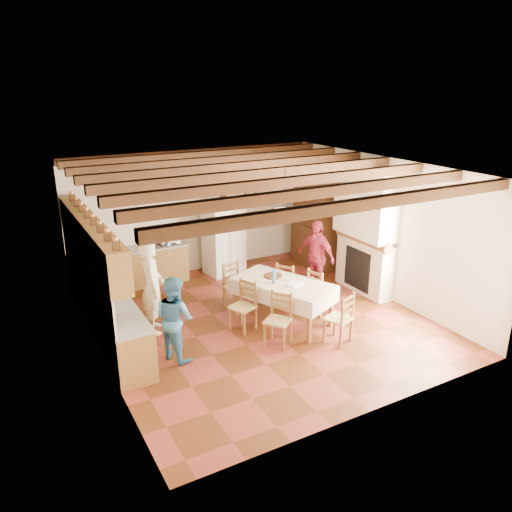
{
  "coord_description": "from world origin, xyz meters",
  "views": [
    {
      "loc": [
        -4.32,
        -7.7,
        4.46
      ],
      "look_at": [
        0.1,
        0.3,
        1.25
      ],
      "focal_mm": 35.0,
      "sensor_mm": 36.0,
      "label": 1
    }
  ],
  "objects": [
    {
      "name": "backsplash_back",
      "position": [
        -1.55,
        3.23,
        1.2
      ],
      "size": [
        2.3,
        0.03,
        0.6
      ],
      "primitive_type": "cube",
      "color": "white",
      "rests_on": "ground"
    },
    {
      "name": "wall_picture",
      "position": [
        1.55,
        3.23,
        1.85
      ],
      "size": [
        0.34,
        0.03,
        0.42
      ],
      "primitive_type": "cube",
      "color": "black",
      "rests_on": "ground"
    },
    {
      "name": "ceiling",
      "position": [
        0.0,
        0.0,
        3.01
      ],
      "size": [
        6.0,
        6.5,
        0.02
      ],
      "primitive_type": "cube",
      "color": "white",
      "rests_on": "ground"
    },
    {
      "name": "countertop_left",
      "position": [
        -2.7,
        1.05,
        0.88
      ],
      "size": [
        0.62,
        4.3,
        0.04
      ],
      "primitive_type": "cube",
      "color": "slate",
      "rests_on": "lower_cabinets_left"
    },
    {
      "name": "countertop_back",
      "position": [
        -1.55,
        2.95,
        0.88
      ],
      "size": [
        2.34,
        0.62,
        0.04
      ],
      "primitive_type": "cube",
      "color": "slate",
      "rests_on": "lower_cabinets_back"
    },
    {
      "name": "chair_end_far",
      "position": [
        -0.1,
        0.78,
        0.48
      ],
      "size": [
        0.48,
        0.47,
        0.96
      ],
      "primitive_type": null,
      "rotation": [
        0.0,
        0.0,
        0.18
      ],
      "color": "brown",
      "rests_on": "floor"
    },
    {
      "name": "microwave",
      "position": [
        -0.77,
        2.95,
        1.05
      ],
      "size": [
        0.59,
        0.45,
        0.3
      ],
      "primitive_type": "imported",
      "rotation": [
        0.0,
        0.0,
        0.17
      ],
      "color": "silver",
      "rests_on": "countertop_back"
    },
    {
      "name": "chair_end_near",
      "position": [
        0.85,
        -1.39,
        0.48
      ],
      "size": [
        0.54,
        0.53,
        0.96
      ],
      "primitive_type": null,
      "rotation": [
        0.0,
        0.0,
        3.51
      ],
      "color": "brown",
      "rests_on": "floor"
    },
    {
      "name": "refrigerator",
      "position": [
        0.55,
        2.73,
        0.85
      ],
      "size": [
        0.92,
        0.79,
        1.7
      ],
      "primitive_type": "cube",
      "rotation": [
        0.0,
        0.0,
        0.11
      ],
      "color": "white",
      "rests_on": "floor"
    },
    {
      "name": "dining_table",
      "position": [
        0.4,
        -0.22,
        0.75
      ],
      "size": [
        1.66,
        2.14,
        0.83
      ],
      "rotation": [
        0.0,
        0.0,
        0.41
      ],
      "color": "white",
      "rests_on": "floor"
    },
    {
      "name": "chair_left_near",
      "position": [
        -0.15,
        -0.95,
        0.48
      ],
      "size": [
        0.57,
        0.58,
        0.96
      ],
      "primitive_type": null,
      "rotation": [
        0.0,
        0.0,
        -0.92
      ],
      "color": "brown",
      "rests_on": "floor"
    },
    {
      "name": "lower_cabinets_back",
      "position": [
        -1.55,
        2.95,
        0.43
      ],
      "size": [
        2.3,
        0.6,
        0.86
      ],
      "primitive_type": "cube",
      "color": "brown",
      "rests_on": "ground"
    },
    {
      "name": "wall_left",
      "position": [
        -3.01,
        0.0,
        1.5
      ],
      "size": [
        0.02,
        6.5,
        3.0
      ],
      "primitive_type": "cube",
      "color": "beige",
      "rests_on": "ground"
    },
    {
      "name": "chair_left_far",
      "position": [
        -0.43,
        -0.14,
        0.48
      ],
      "size": [
        0.53,
        0.54,
        0.96
      ],
      "primitive_type": null,
      "rotation": [
        0.0,
        0.0,
        -1.18
      ],
      "color": "brown",
      "rests_on": "floor"
    },
    {
      "name": "fireplace",
      "position": [
        2.72,
        0.2,
        1.4
      ],
      "size": [
        0.56,
        1.6,
        2.8
      ],
      "primitive_type": null,
      "color": "beige",
      "rests_on": "ground"
    },
    {
      "name": "wall_front",
      "position": [
        0.0,
        -3.26,
        1.5
      ],
      "size": [
        6.0,
        0.02,
        3.0
      ],
      "primitive_type": "cube",
      "color": "beige",
      "rests_on": "ground"
    },
    {
      "name": "fridge_vase",
      "position": [
        0.58,
        2.73,
        1.86
      ],
      "size": [
        0.32,
        0.32,
        0.31
      ],
      "primitive_type": "imported",
      "rotation": [
        0.0,
        0.0,
        0.08
      ],
      "color": "#331B0F",
      "rests_on": "refrigerator"
    },
    {
      "name": "floor",
      "position": [
        0.0,
        0.0,
        -0.01
      ],
      "size": [
        6.0,
        6.5,
        0.02
      ],
      "primitive_type": "cube",
      "color": "#4E240F",
      "rests_on": "ground"
    },
    {
      "name": "upper_cabinets",
      "position": [
        -2.83,
        1.05,
        1.85
      ],
      "size": [
        0.35,
        4.2,
        0.7
      ],
      "primitive_type": "cube",
      "color": "brown",
      "rests_on": "ground"
    },
    {
      "name": "person_woman_red",
      "position": [
        1.83,
        0.72,
        0.82
      ],
      "size": [
        0.65,
        1.03,
        1.64
      ],
      "primitive_type": "imported",
      "rotation": [
        0.0,
        0.0,
        -1.29
      ],
      "color": "#AD2842",
      "rests_on": "floor"
    },
    {
      "name": "wall_right",
      "position": [
        3.01,
        0.0,
        1.5
      ],
      "size": [
        0.02,
        6.5,
        3.0
      ],
      "primitive_type": "cube",
      "color": "beige",
      "rests_on": "ground"
    },
    {
      "name": "lower_cabinets_left",
      "position": [
        -2.7,
        1.05,
        0.43
      ],
      "size": [
        0.6,
        4.3,
        0.86
      ],
      "primitive_type": "cube",
      "color": "brown",
      "rests_on": "ground"
    },
    {
      "name": "chair_right_far",
      "position": [
        0.91,
        0.39,
        0.48
      ],
      "size": [
        0.56,
        0.57,
        0.96
      ],
      "primitive_type": null,
      "rotation": [
        0.0,
        0.0,
        2.14
      ],
      "color": "brown",
      "rests_on": "floor"
    },
    {
      "name": "person_man",
      "position": [
        -1.9,
        0.62,
        0.89
      ],
      "size": [
        0.58,
        0.74,
        1.78
      ],
      "primitive_type": "imported",
      "rotation": [
        0.0,
        0.0,
        1.3
      ],
      "color": "silver",
      "rests_on": "floor"
    },
    {
      "name": "ceiling_beams",
      "position": [
        0.0,
        0.0,
        2.91
      ],
      "size": [
        6.0,
        6.3,
        0.16
      ],
      "primitive_type": null,
      "color": "#372311",
      "rests_on": "ground"
    },
    {
      "name": "person_woman_blue",
      "position": [
        -1.89,
        -0.49,
        0.73
      ],
      "size": [
        0.78,
        0.87,
        1.47
      ],
      "primitive_type": "imported",
      "rotation": [
        0.0,
        0.0,
        1.95
      ],
      "color": "teal",
      "rests_on": "floor"
    },
    {
      "name": "chandelier",
      "position": [
        0.4,
        -0.22,
        2.25
      ],
      "size": [
        0.47,
        0.47,
        0.03
      ],
      "primitive_type": "torus",
      "color": "black",
      "rests_on": "ground"
    },
    {
      "name": "backsplash_left",
      "position": [
        -2.98,
        1.05,
        1.2
      ],
      "size": [
        0.03,
        4.3,
        0.6
      ],
      "primitive_type": "cube",
      "color": "white",
      "rests_on": "ground"
    },
    {
      "name": "hutch",
      "position": [
        2.75,
        2.09,
        1.21
      ],
      "size": [
        0.59,
        1.34,
        2.42
      ],
      "primitive_type": null,
      "rotation": [
        0.0,
        0.0,
        -0.03
      ],
      "color": "#331B0F",
      "rests_on": "floor"
    },
    {
      "name": "chair_right_near",
      "position": [
        1.27,
        -0.25,
        0.48
      ],
      "size": [
        0.48,
        0.5,
        0.96
      ],
      "primitive_type": null,
      "rotation": [
        0.0,
        0.0,
        1.79
      ],
      "color": "brown",
      "rests_on": "floor"
    },
    {
      "name": "wall_back",
      "position": [
        0.0,
        3.26,
        1.5
      ],
      "size": [
        6.0,
        0.02,
        3.0
      ],
      "primitive_type": "cube",
      "color": "beige",
      "rests_on": "ground"
    }
  ]
}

